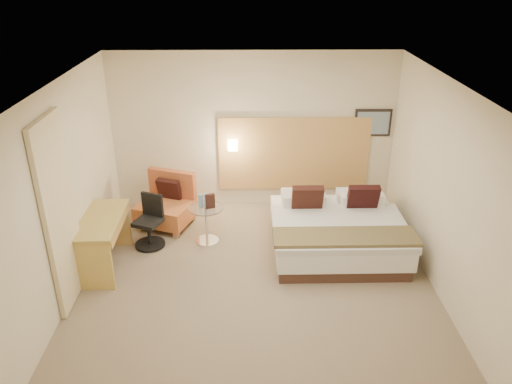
{
  "coord_description": "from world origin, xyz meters",
  "views": [
    {
      "loc": [
        -0.07,
        -5.6,
        4.03
      ],
      "look_at": [
        0.02,
        0.67,
        1.07
      ],
      "focal_mm": 35.0,
      "sensor_mm": 36.0,
      "label": 1
    }
  ],
  "objects_px": {
    "bed": "(336,230)",
    "desk": "(103,229)",
    "lounge_chair": "(167,205)",
    "side_table": "(206,223)",
    "desk_chair": "(150,225)"
  },
  "relations": [
    {
      "from": "lounge_chair",
      "to": "desk",
      "type": "bearing_deg",
      "value": -118.91
    },
    {
      "from": "side_table",
      "to": "lounge_chair",
      "type": "bearing_deg",
      "value": 139.95
    },
    {
      "from": "bed",
      "to": "desk_chair",
      "type": "bearing_deg",
      "value": 177.11
    },
    {
      "from": "bed",
      "to": "side_table",
      "type": "height_order",
      "value": "bed"
    },
    {
      "from": "lounge_chair",
      "to": "desk",
      "type": "relative_size",
      "value": 0.82
    },
    {
      "from": "bed",
      "to": "desk",
      "type": "relative_size",
      "value": 1.6
    },
    {
      "from": "lounge_chair",
      "to": "side_table",
      "type": "relative_size",
      "value": 1.55
    },
    {
      "from": "side_table",
      "to": "desk",
      "type": "height_order",
      "value": "desk"
    },
    {
      "from": "bed",
      "to": "desk_chair",
      "type": "distance_m",
      "value": 2.83
    },
    {
      "from": "desk",
      "to": "bed",
      "type": "bearing_deg",
      "value": 7.35
    },
    {
      "from": "bed",
      "to": "desk_chair",
      "type": "height_order",
      "value": "bed"
    },
    {
      "from": "side_table",
      "to": "desk",
      "type": "bearing_deg",
      "value": -154.44
    },
    {
      "from": "lounge_chair",
      "to": "side_table",
      "type": "height_order",
      "value": "lounge_chair"
    },
    {
      "from": "side_table",
      "to": "desk_chair",
      "type": "height_order",
      "value": "desk_chair"
    },
    {
      "from": "side_table",
      "to": "desk",
      "type": "relative_size",
      "value": 0.53
    }
  ]
}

